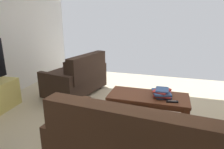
{
  "coord_description": "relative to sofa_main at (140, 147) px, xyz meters",
  "views": [
    {
      "loc": [
        -0.52,
        2.49,
        1.54
      ],
      "look_at": [
        0.22,
        0.03,
        0.78
      ],
      "focal_mm": 31.59,
      "sensor_mm": 36.0,
      "label": 1
    }
  ],
  "objects": [
    {
      "name": "ground_plane",
      "position": [
        0.32,
        -0.91,
        -0.37
      ],
      "size": [
        5.22,
        5.47,
        0.01
      ],
      "primitive_type": "cube",
      "color": "beige"
    },
    {
      "name": "book_stack",
      "position": [
        -0.13,
        -1.21,
        0.1
      ],
      "size": [
        0.31,
        0.35,
        0.11
      ],
      "color": "#385693",
      "rests_on": "coffee_table"
    },
    {
      "name": "sofa_main",
      "position": [
        0.0,
        0.0,
        0.0
      ],
      "size": [
        1.79,
        0.99,
        0.87
      ],
      "color": "black",
      "rests_on": "ground"
    },
    {
      "name": "coffee_table",
      "position": [
        0.06,
        -1.19,
        -0.02
      ],
      "size": [
        1.17,
        0.54,
        0.41
      ],
      "color": "brown",
      "rests_on": "ground"
    },
    {
      "name": "loveseat_near",
      "position": [
        1.57,
        -1.89,
        -0.01
      ],
      "size": [
        1.01,
        1.38,
        0.84
      ],
      "color": "black",
      "rests_on": "ground"
    },
    {
      "name": "tv_remote",
      "position": [
        -0.28,
        -1.04,
        0.05
      ],
      "size": [
        0.17,
        0.07,
        0.02
      ],
      "color": "black",
      "rests_on": "coffee_table"
    }
  ]
}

